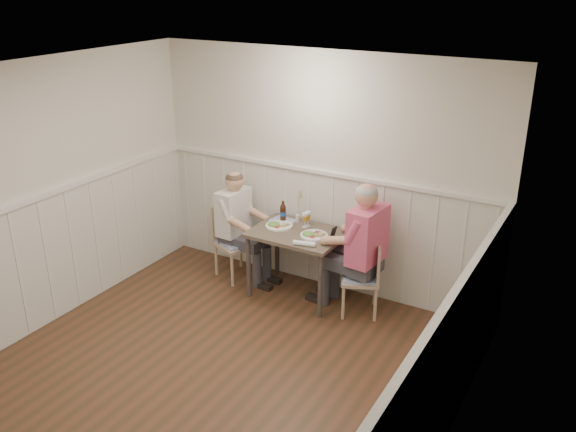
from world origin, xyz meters
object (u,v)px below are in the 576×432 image
Objects in this scene: diner_cream at (237,233)px; grass_vase at (298,207)px; dining_table at (297,240)px; beer_bottle at (283,212)px; chair_left at (233,239)px; chair_right at (365,275)px; man_in_pink at (362,259)px.

diner_cream reaches higher than grass_vase.
beer_bottle reaches higher than dining_table.
diner_cream is (-0.81, 0.04, -0.11)m from dining_table.
grass_vase is (-0.13, 0.24, 0.28)m from dining_table.
diner_cream is (0.05, 0.00, 0.08)m from chair_left.
grass_vase reaches higher than chair_right.
chair_right is at bearing -8.55° from beer_bottle.
chair_left is 0.72m from beer_bottle.
dining_table is 1.20× the size of chair_right.
chair_left is (-0.86, 0.04, -0.19)m from dining_table.
diner_cream is at bearing 0.49° from chair_left.
man_in_pink reaches higher than grass_vase.
chair_left is 3.55× the size of beer_bottle.
dining_table is at bearing -61.54° from grass_vase.
chair_left reaches higher than chair_right.
chair_right is 2.02× the size of grass_vase.
dining_table is 4.05× the size of beer_bottle.
man_in_pink is (-0.04, -0.01, 0.17)m from chair_right.
grass_vase is (-0.92, 0.23, 0.49)m from chair_right.
chair_right is 0.17m from man_in_pink.
beer_bottle is (-0.28, 0.17, 0.20)m from dining_table.
chair_left is 1.62m from man_in_pink.
man_in_pink is at bearing -172.50° from chair_right.
dining_table is 2.43× the size of grass_vase.
grass_vase is at bearing 118.46° from dining_table.
man_in_pink is at bearing -9.16° from beer_bottle.
man_in_pink reaches higher than chair_left.
man_in_pink is 1.11× the size of diner_cream.
chair_left is at bearing 178.94° from chair_right.
diner_cream is at bearing 178.88° from chair_right.
chair_right is at bearing -13.93° from grass_vase.
diner_cream is 5.43× the size of beer_bottle.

